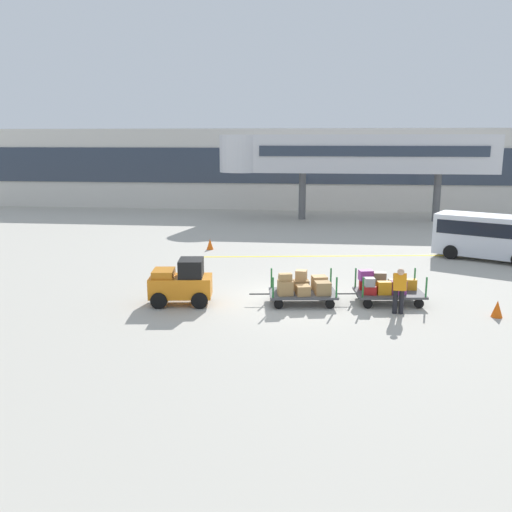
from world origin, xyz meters
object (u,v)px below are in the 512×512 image
baggage_cart_middle (385,288)px  baggage_handler (399,288)px  safety_cone_near (497,309)px  shuttle_van (490,234)px  safety_cone_far (210,244)px  baggage_tug (182,283)px  baggage_cart_lead (302,288)px

baggage_cart_middle → baggage_handler: bearing=-77.1°
baggage_cart_middle → safety_cone_near: baggage_cart_middle is taller
shuttle_van → safety_cone_far: size_ratio=9.33×
baggage_tug → baggage_cart_middle: 7.03m
baggage_tug → safety_cone_near: baggage_tug is taller
baggage_tug → safety_cone_far: size_ratio=4.04×
baggage_handler → shuttle_van: 10.39m
baggage_tug → safety_cone_far: (-0.92, 9.44, -0.48)m
baggage_tug → safety_cone_far: 9.49m
baggage_tug → shuttle_van: bearing=34.2°
baggage_tug → baggage_handler: bearing=-2.4°
baggage_cart_lead → shuttle_van: shuttle_van is taller
shuttle_van → baggage_cart_middle: bearing=-126.6°
baggage_tug → baggage_handler: size_ratio=1.42×
baggage_cart_lead → baggage_handler: 3.26m
shuttle_van → safety_cone_near: shuttle_van is taller
baggage_handler → safety_cone_far: 12.72m
baggage_cart_middle → safety_cone_near: bearing=-19.2°
baggage_handler → baggage_tug: bearing=177.6°
baggage_cart_lead → baggage_handler: baggage_handler is taller
shuttle_van → safety_cone_far: shuttle_van is taller
safety_cone_near → safety_cone_far: same height
safety_cone_near → baggage_tug: bearing=178.7°
shuttle_van → safety_cone_near: (-2.29, -8.82, -0.96)m
baggage_cart_lead → safety_cone_near: baggage_cart_lead is taller
baggage_cart_lead → baggage_handler: size_ratio=1.96×
baggage_cart_middle → baggage_handler: 1.32m
safety_cone_near → baggage_cart_lead: bearing=172.9°
safety_cone_near → safety_cone_far: (-11.27, 9.67, 0.00)m
baggage_tug → baggage_cart_middle: baggage_tug is taller
safety_cone_far → safety_cone_near: bearing=-40.7°
baggage_tug → shuttle_van: shuttle_van is taller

